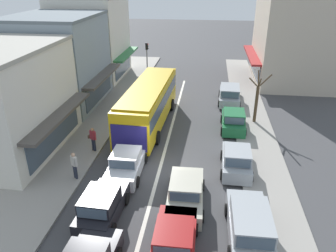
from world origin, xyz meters
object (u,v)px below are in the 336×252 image
at_px(sedan_queue_far_back, 186,193).
at_px(pedestrian_with_handbag_near, 93,138).
at_px(street_tree_right, 257,100).
at_px(parked_hatchback_kerb_third, 233,121).
at_px(sedan_queue_gap_filler, 174,243).
at_px(hatchback_adjacent_lane_trail, 102,206).
at_px(parked_wagon_kerb_rear, 229,95).
at_px(city_bus, 149,102).
at_px(parked_wagon_kerb_front, 250,225).
at_px(traffic_light_downstreet, 147,56).
at_px(sedan_behind_bus_near, 127,163).
at_px(parked_hatchback_kerb_second, 236,160).
at_px(pedestrian_browsing_midblock, 74,164).

bearing_deg(sedan_queue_far_back, pedestrian_with_handbag_near, 144.44).
height_order(street_tree_right, pedestrian_with_handbag_near, street_tree_right).
height_order(parked_hatchback_kerb_third, street_tree_right, street_tree_right).
bearing_deg(sedan_queue_far_back, sedan_queue_gap_filler, -93.38).
xyz_separation_m(sedan_queue_gap_filler, parked_hatchback_kerb_third, (3.04, 12.66, 0.05)).
bearing_deg(hatchback_adjacent_lane_trail, parked_wagon_kerb_rear, 68.17).
xyz_separation_m(street_tree_right, pedestrian_with_handbag_near, (-10.95, -6.14, -0.84)).
bearing_deg(street_tree_right, city_bus, -169.86).
bearing_deg(sedan_queue_far_back, city_bus, 111.06).
bearing_deg(sedan_queue_gap_filler, pedestrian_with_handbag_near, 127.72).
relative_size(parked_wagon_kerb_front, parked_wagon_kerb_rear, 0.99).
height_order(parked_hatchback_kerb_third, parked_wagon_kerb_rear, parked_wagon_kerb_rear).
height_order(sedan_queue_far_back, parked_hatchback_kerb_third, parked_hatchback_kerb_third).
bearing_deg(parked_wagon_kerb_rear, street_tree_right, -67.32).
xyz_separation_m(sedan_queue_gap_filler, traffic_light_downstreet, (-5.50, 23.52, 2.19)).
bearing_deg(hatchback_adjacent_lane_trail, pedestrian_with_handbag_near, 112.58).
bearing_deg(traffic_light_downstreet, sedan_behind_bus_near, -83.33).
distance_m(sedan_queue_gap_filler, pedestrian_with_handbag_near, 10.09).
distance_m(hatchback_adjacent_lane_trail, street_tree_right, 14.90).
height_order(sedan_queue_gap_filler, parked_hatchback_kerb_second, parked_hatchback_kerb_second).
distance_m(parked_wagon_kerb_rear, pedestrian_with_handbag_near, 13.89).
bearing_deg(parked_hatchback_kerb_third, traffic_light_downstreet, 128.15).
height_order(sedan_queue_gap_filler, pedestrian_browsing_midblock, pedestrian_browsing_midblock).
bearing_deg(traffic_light_downstreet, parked_wagon_kerb_rear, -31.10).
distance_m(sedan_queue_far_back, parked_wagon_kerb_front, 3.60).
distance_m(street_tree_right, pedestrian_with_handbag_near, 12.58).
bearing_deg(pedestrian_browsing_midblock, sedan_behind_bus_near, 21.24).
distance_m(sedan_queue_gap_filler, traffic_light_downstreet, 24.26).
xyz_separation_m(street_tree_right, pedestrian_browsing_midblock, (-10.92, -9.35, -0.84)).
height_order(parked_hatchback_kerb_second, traffic_light_downstreet, traffic_light_downstreet).
bearing_deg(sedan_behind_bus_near, parked_wagon_kerb_rear, 62.99).
relative_size(sedan_behind_bus_near, hatchback_adjacent_lane_trail, 1.12).
relative_size(street_tree_right, pedestrian_with_handbag_near, 2.51).
relative_size(city_bus, hatchback_adjacent_lane_trail, 2.91).
relative_size(parked_hatchback_kerb_second, pedestrian_browsing_midblock, 2.29).
height_order(parked_hatchback_kerb_second, pedestrian_with_handbag_near, pedestrian_with_handbag_near).
xyz_separation_m(sedan_behind_bus_near, parked_hatchback_kerb_second, (6.36, 1.10, 0.05)).
bearing_deg(parked_hatchback_kerb_third, hatchback_adjacent_lane_trail, -121.74).
distance_m(parked_hatchback_kerb_third, traffic_light_downstreet, 13.98).
height_order(sedan_queue_gap_filler, hatchback_adjacent_lane_trail, hatchback_adjacent_lane_trail).
xyz_separation_m(sedan_queue_far_back, pedestrian_browsing_midblock, (-6.34, 1.35, 0.40)).
bearing_deg(sedan_queue_gap_filler, parked_wagon_kerb_front, 23.46).
height_order(pedestrian_with_handbag_near, pedestrian_browsing_midblock, same).
relative_size(city_bus, sedan_queue_gap_filler, 2.60).
xyz_separation_m(hatchback_adjacent_lane_trail, traffic_light_downstreet, (-1.86, 21.65, 2.15)).
distance_m(street_tree_right, pedestrian_browsing_midblock, 14.40).
height_order(parked_hatchback_kerb_third, pedestrian_with_handbag_near, pedestrian_with_handbag_near).
bearing_deg(sedan_queue_gap_filler, city_bus, 104.85).
distance_m(sedan_queue_far_back, pedestrian_with_handbag_near, 7.84).
bearing_deg(parked_wagon_kerb_front, parked_hatchback_kerb_second, 92.38).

